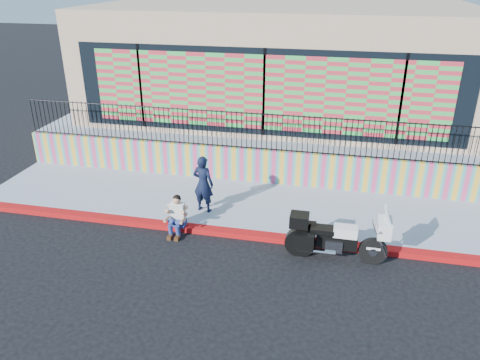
# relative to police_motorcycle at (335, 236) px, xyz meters

# --- Properties ---
(ground) EXTENTS (90.00, 90.00, 0.00)m
(ground) POSITION_rel_police_motorcycle_xyz_m (-2.57, 0.52, -0.63)
(ground) COLOR black
(ground) RESTS_ON ground
(red_curb) EXTENTS (16.00, 0.30, 0.15)m
(red_curb) POSITION_rel_police_motorcycle_xyz_m (-2.57, 0.52, -0.55)
(red_curb) COLOR #AB0C10
(red_curb) RESTS_ON ground
(sidewalk) EXTENTS (16.00, 3.00, 0.15)m
(sidewalk) POSITION_rel_police_motorcycle_xyz_m (-2.57, 2.17, -0.55)
(sidewalk) COLOR #949EB2
(sidewalk) RESTS_ON ground
(mural_wall) EXTENTS (16.00, 0.20, 1.10)m
(mural_wall) POSITION_rel_police_motorcycle_xyz_m (-2.57, 3.77, 0.07)
(mural_wall) COLOR #DF3A73
(mural_wall) RESTS_ON sidewalk
(metal_fence) EXTENTS (15.80, 0.04, 1.20)m
(metal_fence) POSITION_rel_police_motorcycle_xyz_m (-2.57, 3.77, 1.22)
(metal_fence) COLOR black
(metal_fence) RESTS_ON mural_wall
(elevated_platform) EXTENTS (16.00, 10.00, 1.25)m
(elevated_platform) POSITION_rel_police_motorcycle_xyz_m (-2.57, 8.87, -0.00)
(elevated_platform) COLOR #949EB2
(elevated_platform) RESTS_ON ground
(storefront_building) EXTENTS (14.00, 8.06, 4.00)m
(storefront_building) POSITION_rel_police_motorcycle_xyz_m (-2.57, 8.65, 2.62)
(storefront_building) COLOR tan
(storefront_building) RESTS_ON elevated_platform
(police_motorcycle) EXTENTS (2.41, 0.79, 1.50)m
(police_motorcycle) POSITION_rel_police_motorcycle_xyz_m (0.00, 0.00, 0.00)
(police_motorcycle) COLOR black
(police_motorcycle) RESTS_ON ground
(police_officer) EXTENTS (0.66, 0.49, 1.66)m
(police_officer) POSITION_rel_police_motorcycle_xyz_m (-3.71, 1.46, 0.35)
(police_officer) COLOR black
(police_officer) RESTS_ON sidewalk
(seated_man) EXTENTS (0.54, 0.71, 1.06)m
(seated_man) POSITION_rel_police_motorcycle_xyz_m (-4.12, 0.28, -0.18)
(seated_man) COLOR navy
(seated_man) RESTS_ON ground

